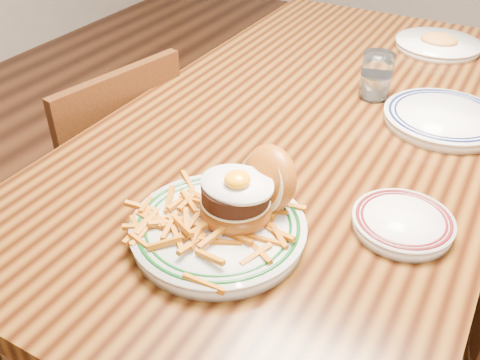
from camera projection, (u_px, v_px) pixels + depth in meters
The scene contains 8 objects.
floor at pixel (297, 326), 1.68m from camera, with size 6.00×6.00×0.00m, color black.
table at pixel (314, 147), 1.30m from camera, with size 0.85×1.60×0.75m.
chair_left at pixel (110, 185), 1.55m from camera, with size 0.45×0.45×0.82m.
main_plate at pixel (227, 215), 0.89m from camera, with size 0.29×0.31×0.14m.
side_plate at pixel (403, 222), 0.91m from camera, with size 0.17×0.17×0.03m.
rear_plate at pixel (444, 118), 1.20m from camera, with size 0.27×0.27×0.03m.
water_glass at pixel (376, 78), 1.29m from camera, with size 0.07×0.07×0.11m.
far_plate at pixel (438, 44), 1.57m from camera, with size 0.24×0.24×0.04m.
Camera 1 is at (0.38, -1.05, 1.35)m, focal length 40.00 mm.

